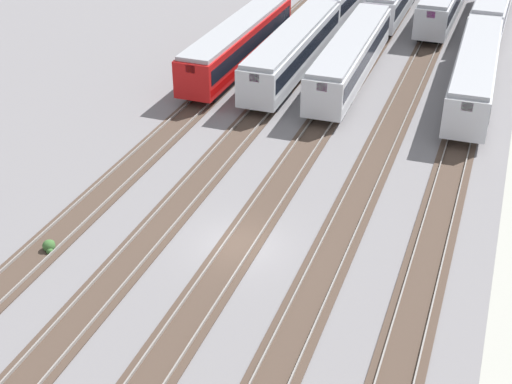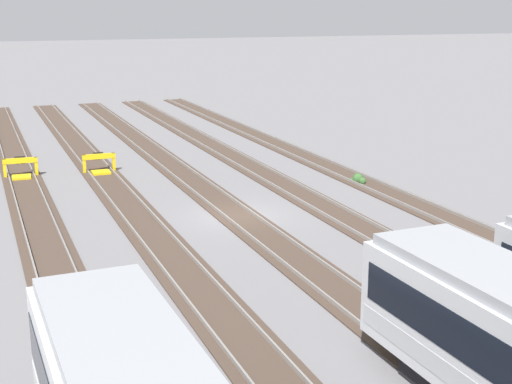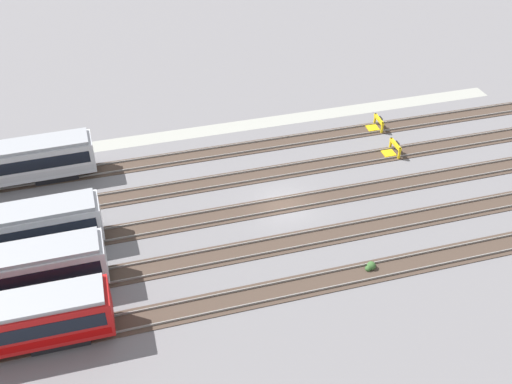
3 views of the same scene
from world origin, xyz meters
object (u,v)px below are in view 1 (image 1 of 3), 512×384
Objects in this scene: subway_car_front_row_right_inner at (294,50)px; weed_clump at (49,246)px; subway_car_back_row_rightmost at (494,3)px; subway_car_back_row_leftmost at (351,57)px; subway_car_front_row_left_inner at (239,43)px; subway_car_front_row_centre at (475,72)px.

subway_car_front_row_right_inner reaches higher than weed_clump.
subway_car_back_row_rightmost is at bearing -21.37° from weed_clump.
subway_car_front_row_left_inner is at bearing 90.00° from subway_car_back_row_leftmost.
subway_car_back_row_leftmost is 1.00× the size of subway_car_back_row_rightmost.
subway_car_front_row_centre is at bearing -90.00° from subway_car_front_row_right_inner.
weed_clump is at bearing 162.07° from subway_car_back_row_leftmost.
subway_car_back_row_leftmost is 28.57m from weed_clump.
subway_car_front_row_left_inner and subway_car_front_row_centre have the same top height.
subway_car_front_row_centre is (0.00, -18.31, 0.00)m from subway_car_front_row_left_inner.
weed_clump is (-27.13, 4.22, -1.80)m from subway_car_front_row_right_inner.
subway_car_front_row_centre and subway_car_front_row_right_inner have the same top height.
subway_car_front_row_right_inner is at bearing -90.00° from subway_car_front_row_left_inner.
subway_car_front_row_right_inner and subway_car_back_row_rightmost have the same top height.
subway_car_front_row_left_inner is at bearing 0.75° from weed_clump.
weed_clump is at bearing 158.63° from subway_car_back_row_rightmost.
subway_car_front_row_left_inner is 26.13m from subway_car_back_row_rightmost.
weed_clump is (-45.80, 17.92, -1.80)m from subway_car_back_row_rightmost.
subway_car_back_row_leftmost is 19.62× the size of weed_clump.
subway_car_front_row_left_inner is 4.58m from subway_car_front_row_right_inner.
subway_car_front_row_left_inner is 27.19m from weed_clump.
subway_car_back_row_leftmost is 20.79m from subway_car_back_row_rightmost.
subway_car_back_row_rightmost reaches higher than weed_clump.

